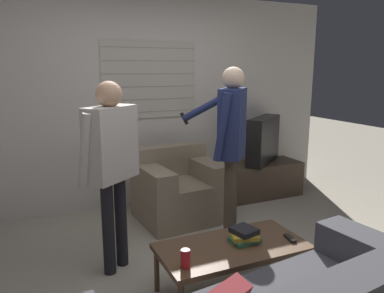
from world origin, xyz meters
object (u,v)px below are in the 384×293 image
(spare_remote, at_px, (290,238))
(person_left_standing, at_px, (111,154))
(tv, at_px, (263,140))
(book_stack, at_px, (244,235))
(person_right_standing, at_px, (231,136))
(coffee_table, at_px, (232,249))
(armchair_beige, at_px, (179,190))
(soda_can, at_px, (185,258))

(spare_remote, bearing_deg, person_left_standing, 154.57)
(tv, distance_m, spare_remote, 2.18)
(tv, xyz_separation_m, person_left_standing, (-2.21, -1.07, 0.25))
(book_stack, xyz_separation_m, spare_remote, (0.34, -0.11, -0.04))
(person_right_standing, distance_m, book_stack, 1.01)
(coffee_table, relative_size, person_left_standing, 0.70)
(tv, bearing_deg, coffee_table, 12.54)
(person_right_standing, bearing_deg, person_left_standing, 133.85)
(person_right_standing, relative_size, book_stack, 7.22)
(tv, bearing_deg, person_right_standing, 5.83)
(person_left_standing, height_order, spare_remote, person_left_standing)
(armchair_beige, distance_m, person_right_standing, 1.08)
(coffee_table, bearing_deg, soda_can, -161.51)
(book_stack, bearing_deg, coffee_table, -176.08)
(book_stack, height_order, soda_can, soda_can)
(armchair_beige, xyz_separation_m, book_stack, (-0.07, -1.50, 0.11))
(coffee_table, height_order, person_left_standing, person_left_standing)
(book_stack, bearing_deg, tv, 52.13)
(coffee_table, distance_m, book_stack, 0.14)
(armchair_beige, bearing_deg, coffee_table, 78.53)
(tv, height_order, person_left_standing, person_left_standing)
(soda_can, bearing_deg, armchair_beige, 69.37)
(coffee_table, bearing_deg, tv, 50.13)
(spare_remote, bearing_deg, soda_can, -168.15)
(person_left_standing, bearing_deg, coffee_table, -81.73)
(spare_remote, bearing_deg, person_right_standing, 102.43)
(armchair_beige, distance_m, spare_remote, 1.64)
(book_stack, distance_m, soda_can, 0.57)
(tv, xyz_separation_m, soda_can, (-1.93, -1.92, -0.31))
(person_right_standing, bearing_deg, spare_remote, -135.07)
(soda_can, bearing_deg, spare_remote, 2.71)
(person_left_standing, bearing_deg, person_right_standing, -35.48)
(person_left_standing, relative_size, book_stack, 6.76)
(coffee_table, relative_size, book_stack, 4.74)
(person_left_standing, xyz_separation_m, person_right_standing, (1.13, 0.04, 0.06))
(coffee_table, height_order, book_stack, book_stack)
(coffee_table, xyz_separation_m, person_left_standing, (-0.73, 0.71, 0.65))
(tv, relative_size, spare_remote, 5.46)
(tv, distance_m, soda_can, 2.74)
(coffee_table, height_order, spare_remote, spare_remote)
(person_right_standing, xyz_separation_m, book_stack, (-0.29, -0.74, -0.62))
(armchair_beige, height_order, spare_remote, armchair_beige)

